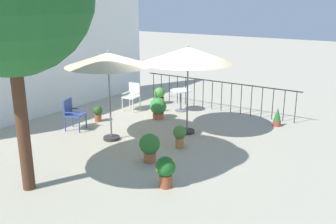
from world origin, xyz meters
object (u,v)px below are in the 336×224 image
potted_plant_4 (180,135)px  potted_plant_6 (158,107)px  patio_umbrella_0 (108,60)px  patio_chair_1 (72,112)px  patio_umbrella_1 (188,55)px  potted_plant_5 (159,95)px  patio_chair_0 (132,94)px  potted_plant_3 (150,146)px  potted_plant_2 (165,170)px  potted_plant_1 (98,113)px  potted_plant_0 (277,117)px  cafe_table_0 (181,96)px  potted_plant_7 (156,102)px

potted_plant_4 → potted_plant_6: (1.76, 1.92, 0.01)m
patio_umbrella_0 → patio_chair_1: (0.01, 1.49, -1.63)m
patio_umbrella_1 → potted_plant_5: 3.79m
patio_chair_0 → potted_plant_3: bearing=-135.9°
potted_plant_2 → potted_plant_1: bearing=60.0°
patio_chair_1 → patio_chair_0: bearing=-2.5°
patio_chair_1 → potted_plant_0: size_ratio=1.61×
potted_plant_4 → cafe_table_0: bearing=31.6°
cafe_table_0 → patio_chair_0: 1.66m
patio_chair_0 → potted_plant_2: bearing=-134.5°
patio_chair_1 → potted_plant_0: patio_chair_1 is taller
cafe_table_0 → potted_plant_1: 2.87m
potted_plant_0 → potted_plant_6: bearing=111.6°
potted_plant_5 → potted_plant_6: potted_plant_6 is taller
potted_plant_0 → patio_umbrella_1: bearing=136.2°
patio_umbrella_0 → potted_plant_0: patio_umbrella_0 is taller
potted_plant_3 → potted_plant_4: size_ratio=1.16×
potted_plant_3 → potted_plant_7: size_ratio=0.90×
potted_plant_0 → potted_plant_4: size_ratio=0.96×
potted_plant_1 → potted_plant_6: size_ratio=0.74×
patio_umbrella_1 → potted_plant_2: bearing=-156.4°
potted_plant_4 → potted_plant_6: 2.61m
potted_plant_0 → patio_umbrella_0: bearing=137.3°
patio_umbrella_0 → cafe_table_0: bearing=-1.4°
cafe_table_0 → potted_plant_7: size_ratio=0.97×
potted_plant_7 → potted_plant_3: bearing=-146.3°
patio_umbrella_0 → potted_plant_0: (3.63, -3.36, -1.89)m
potted_plant_0 → potted_plant_1: size_ratio=1.14×
cafe_table_0 → potted_plant_4: size_ratio=1.24×
potted_plant_2 → potted_plant_4: (1.96, 0.90, -0.03)m
potted_plant_0 → potted_plant_7: bearing=102.0°
potted_plant_6 → potted_plant_7: size_ratio=0.89×
patio_umbrella_1 → potted_plant_2: (-3.06, -1.34, -1.83)m
patio_umbrella_1 → patio_chair_0: size_ratio=2.69×
potted_plant_3 → potted_plant_1: bearing=63.5°
patio_chair_1 → potted_plant_6: (2.28, -1.43, -0.16)m
patio_chair_1 → cafe_table_0: bearing=-24.9°
potted_plant_4 → potted_plant_6: size_ratio=0.87×
patio_umbrella_1 → potted_plant_1: 3.50m
patio_chair_0 → potted_plant_6: (-0.33, -1.32, -0.18)m
cafe_table_0 → patio_umbrella_0: bearing=178.6°
potted_plant_6 → cafe_table_0: bearing=-7.4°
potted_plant_1 → potted_plant_6: bearing=-46.6°
patio_chair_1 → potted_plant_2: bearing=-108.9°
potted_plant_1 → potted_plant_3: size_ratio=0.73×
patio_umbrella_1 → patio_chair_1: 3.72m
potted_plant_0 → potted_plant_2: (-5.08, 0.60, 0.11)m
patio_umbrella_0 → potted_plant_1: 2.56m
patio_umbrella_0 → potted_plant_3: bearing=-109.1°
potted_plant_6 → patio_umbrella_0: bearing=-178.5°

